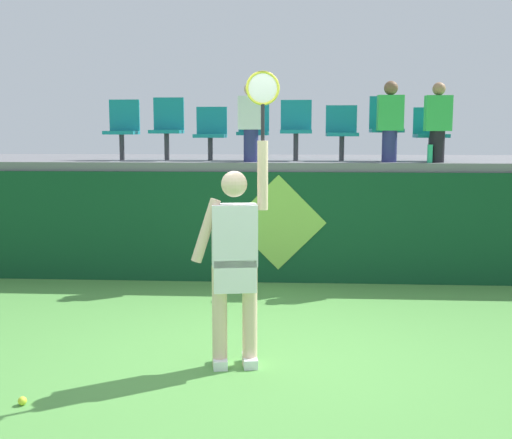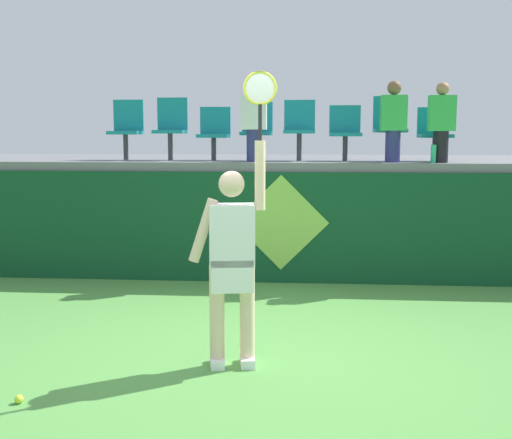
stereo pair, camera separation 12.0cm
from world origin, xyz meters
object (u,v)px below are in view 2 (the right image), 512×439
(stadium_chair_7, at_px, (434,131))
(spectator_1, at_px, (441,121))
(spectator_0, at_px, (254,121))
(stadium_chair_5, at_px, (345,130))
(stadium_chair_2, at_px, (214,131))
(stadium_chair_3, at_px, (257,128))
(spectator_2, at_px, (393,120))
(tennis_ball, at_px, (19,399))
(tennis_player, at_px, (233,257))
(stadium_chair_1, at_px, (171,126))
(water_bottle, at_px, (433,154))
(stadium_chair_6, at_px, (389,125))
(stadium_chair_0, at_px, (127,127))
(stadium_chair_4, at_px, (299,126))

(stadium_chair_7, distance_m, spectator_1, 0.49)
(spectator_0, bearing_deg, stadium_chair_5, 20.70)
(stadium_chair_2, xyz_separation_m, stadium_chair_3, (0.61, 0.00, 0.04))
(stadium_chair_3, bearing_deg, spectator_2, -12.57)
(tennis_ball, relative_size, stadium_chair_5, 0.08)
(stadium_chair_7, bearing_deg, tennis_player, -121.36)
(spectator_2, bearing_deg, stadium_chair_1, 172.29)
(water_bottle, xyz_separation_m, stadium_chair_5, (-1.12, 0.58, 0.31))
(stadium_chair_1, xyz_separation_m, stadium_chair_7, (3.72, -0.01, -0.08))
(stadium_chair_3, relative_size, spectator_1, 0.79)
(spectator_0, bearing_deg, tennis_player, -88.22)
(stadium_chair_5, bearing_deg, spectator_1, -20.83)
(stadium_chair_5, bearing_deg, stadium_chair_2, 179.97)
(stadium_chair_6, bearing_deg, stadium_chair_0, -180.00)
(stadium_chair_5, distance_m, spectator_2, 0.75)
(water_bottle, distance_m, stadium_chair_0, 4.31)
(tennis_player, height_order, spectator_1, spectator_1)
(water_bottle, bearing_deg, spectator_1, 45.93)
(stadium_chair_4, xyz_separation_m, stadium_chair_6, (1.26, 0.00, 0.02))
(stadium_chair_2, height_order, spectator_1, spectator_1)
(tennis_ball, bearing_deg, spectator_1, 48.24)
(tennis_ball, distance_m, stadium_chair_2, 5.27)
(water_bottle, xyz_separation_m, stadium_chair_1, (-3.61, 0.59, 0.37))
(stadium_chair_4, distance_m, spectator_1, 1.94)
(stadium_chair_6, height_order, spectator_0, spectator_0)
(tennis_ball, height_order, stadium_chair_4, stadium_chair_4)
(water_bottle, bearing_deg, stadium_chair_5, 152.54)
(stadium_chair_3, height_order, stadium_chair_6, stadium_chair_6)
(stadium_chair_1, distance_m, stadium_chair_5, 2.49)
(stadium_chair_2, bearing_deg, stadium_chair_4, 0.13)
(stadium_chair_1, bearing_deg, stadium_chair_4, -0.13)
(stadium_chair_6, xyz_separation_m, spectator_1, (0.62, -0.48, 0.04))
(stadium_chair_2, bearing_deg, spectator_0, -37.87)
(tennis_ball, bearing_deg, stadium_chair_2, 80.68)
(stadium_chair_2, xyz_separation_m, stadium_chair_5, (1.86, -0.00, 0.02))
(tennis_player, height_order, tennis_ball, tennis_player)
(stadium_chair_2, bearing_deg, tennis_ball, -99.32)
(water_bottle, distance_m, spectator_1, 0.45)
(stadium_chair_1, relative_size, spectator_2, 0.83)
(stadium_chair_1, distance_m, spectator_2, 3.13)
(water_bottle, bearing_deg, stadium_chair_2, 168.91)
(tennis_player, distance_m, stadium_chair_5, 4.21)
(stadium_chair_1, height_order, spectator_2, spectator_2)
(tennis_ball, relative_size, stadium_chair_3, 0.08)
(stadium_chair_4, xyz_separation_m, spectator_2, (1.26, -0.42, 0.08))
(stadium_chair_2, height_order, stadium_chair_3, stadium_chair_3)
(water_bottle, xyz_separation_m, stadium_chair_2, (-2.98, 0.58, 0.30))
(stadium_chair_0, xyz_separation_m, spectator_0, (1.89, -0.48, 0.08))
(stadium_chair_7, bearing_deg, stadium_chair_1, 179.86)
(stadium_chair_1, bearing_deg, stadium_chair_6, -0.02)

